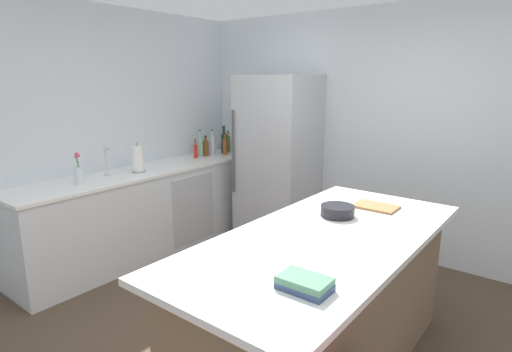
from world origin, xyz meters
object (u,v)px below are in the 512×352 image
object	(u,v)px
kitchen_island	(323,302)
olive_oil_bottle	(228,143)
hot_sauce_bottle	(196,151)
mixing_bowl	(337,211)
flower_vase	(79,173)
cookbook_stack	(305,283)
cutting_board	(376,207)
whiskey_bottle	(206,148)
refrigerator	(278,159)
soda_bottle	(213,145)
wine_bottle	(224,142)
vinegar_bottle	(225,146)
gin_bottle	(200,146)
sink_faucet	(107,161)
paper_towel_roll	(138,159)

from	to	relation	value
kitchen_island	olive_oil_bottle	size ratio (longest dim) A/B	8.01
hot_sauce_bottle	mixing_bowl	bearing A→B (deg)	-21.37
flower_vase	cookbook_stack	size ratio (longest dim) A/B	1.24
flower_vase	cutting_board	world-z (taller)	flower_vase
whiskey_bottle	hot_sauce_bottle	size ratio (longest dim) A/B	1.10
refrigerator	flower_vase	bearing A→B (deg)	-112.96
whiskey_bottle	soda_bottle	bearing A→B (deg)	78.94
wine_bottle	hot_sauce_bottle	xyz separation A→B (m)	(-0.03, -0.48, -0.05)
soda_bottle	cookbook_stack	world-z (taller)	soda_bottle
hot_sauce_bottle	olive_oil_bottle	bearing A→B (deg)	87.77
vinegar_bottle	soda_bottle	distance (m)	0.16
refrigerator	flower_vase	distance (m)	2.15
whiskey_bottle	mixing_bowl	bearing A→B (deg)	-25.09
wine_bottle	gin_bottle	world-z (taller)	wine_bottle
refrigerator	flower_vase	size ratio (longest dim) A/B	6.47
vinegar_bottle	gin_bottle	bearing A→B (deg)	-116.06
mixing_bowl	cutting_board	xyz separation A→B (m)	(0.13, 0.35, -0.03)
sink_faucet	wine_bottle	world-z (taller)	wine_bottle
sink_faucet	cookbook_stack	xyz separation A→B (m)	(2.76, -0.76, -0.12)
refrigerator	soda_bottle	world-z (taller)	refrigerator
kitchen_island	sink_faucet	world-z (taller)	sink_faucet
paper_towel_roll	whiskey_bottle	size ratio (longest dim) A/B	1.24
sink_faucet	vinegar_bottle	world-z (taller)	sink_faucet
hot_sauce_bottle	cutting_board	bearing A→B (deg)	-12.98
refrigerator	whiskey_bottle	bearing A→B (deg)	-166.02
paper_towel_roll	olive_oil_bottle	size ratio (longest dim) A/B	1.11
kitchen_island	wine_bottle	size ratio (longest dim) A/B	6.35
refrigerator	soda_bottle	distance (m)	0.94
flower_vase	paper_towel_roll	size ratio (longest dim) A/B	0.95
sink_faucet	hot_sauce_bottle	bearing A→B (deg)	90.41
sink_faucet	paper_towel_roll	size ratio (longest dim) A/B	0.96
gin_bottle	kitchen_island	bearing A→B (deg)	-29.14
flower_vase	whiskey_bottle	size ratio (longest dim) A/B	1.17
refrigerator	olive_oil_bottle	distance (m)	0.92
whiskey_bottle	hot_sauce_bottle	xyz separation A→B (m)	(0.02, -0.19, -0.01)
flower_vase	olive_oil_bottle	distance (m)	2.13
flower_vase	wine_bottle	xyz separation A→B (m)	(-0.05, 2.03, 0.03)
sink_faucet	cutting_board	size ratio (longest dim) A/B	0.96
soda_bottle	hot_sauce_bottle	size ratio (longest dim) A/B	1.39
refrigerator	mixing_bowl	xyz separation A→B (m)	(1.47, -1.36, 0.01)
flower_vase	hot_sauce_bottle	xyz separation A→B (m)	(-0.09, 1.55, -0.01)
soda_bottle	cutting_board	xyz separation A→B (m)	(2.53, -0.88, -0.11)
flower_vase	refrigerator	bearing A→B (deg)	67.04
mixing_bowl	soda_bottle	bearing A→B (deg)	152.75
olive_oil_bottle	cutting_board	size ratio (longest dim) A/B	0.89
wine_bottle	soda_bottle	world-z (taller)	wine_bottle
flower_vase	olive_oil_bottle	bearing A→B (deg)	91.75
vinegar_bottle	soda_bottle	bearing A→B (deg)	-140.25
vinegar_bottle	cutting_board	world-z (taller)	vinegar_bottle
kitchen_island	paper_towel_roll	xyz separation A→B (m)	(-2.41, 0.40, 0.58)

